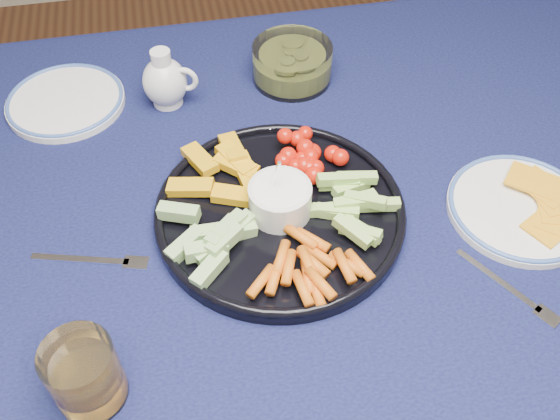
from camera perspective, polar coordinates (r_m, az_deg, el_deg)
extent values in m
cylinder|color=#502B1A|center=(1.66, 24.02, 4.68)|extent=(0.07, 0.07, 0.70)
cube|color=#502B1A|center=(0.87, 3.34, -2.59)|extent=(1.60, 1.00, 0.04)
cube|color=black|center=(0.86, 3.40, -1.63)|extent=(1.66, 1.06, 0.01)
cube|color=black|center=(1.34, -2.33, 11.75)|extent=(1.66, 0.01, 0.30)
cylinder|color=black|center=(0.86, 0.00, -0.41)|extent=(0.34, 0.34, 0.02)
torus|color=black|center=(0.85, 0.00, 0.09)|extent=(0.34, 0.34, 0.01)
cylinder|color=white|center=(0.83, 0.00, 0.94)|extent=(0.09, 0.09, 0.05)
cylinder|color=white|center=(0.82, 0.00, 1.83)|extent=(0.07, 0.07, 0.01)
cylinder|color=silver|center=(1.05, -10.20, 9.86)|extent=(0.05, 0.05, 0.01)
ellipsoid|color=silver|center=(1.03, -10.48, 11.43)|extent=(0.07, 0.07, 0.08)
cylinder|color=silver|center=(1.01, -10.82, 13.33)|extent=(0.03, 0.03, 0.03)
torus|color=silver|center=(1.02, -8.71, 11.73)|extent=(0.04, 0.02, 0.04)
torus|color=#3B5BA6|center=(1.02, -10.70, 12.67)|extent=(0.04, 0.04, 0.00)
cylinder|color=white|center=(1.07, 1.12, 13.29)|extent=(0.13, 0.13, 0.06)
cylinder|color=olive|center=(1.08, 1.11, 12.81)|extent=(0.11, 0.11, 0.03)
cylinder|color=white|center=(0.93, 21.09, 0.12)|extent=(0.20, 0.20, 0.01)
torus|color=#3B5BA6|center=(0.92, 21.20, 0.38)|extent=(0.20, 0.20, 0.01)
cylinder|color=white|center=(0.71, -17.43, -14.14)|extent=(0.08, 0.08, 0.09)
cylinder|color=gold|center=(0.73, -17.06, -14.87)|extent=(0.07, 0.07, 0.05)
cube|color=white|center=(0.86, -17.80, -4.35)|extent=(0.13, 0.04, 0.00)
cube|color=white|center=(0.83, -13.03, -4.75)|extent=(0.04, 0.03, 0.00)
cube|color=white|center=(0.84, 19.26, -6.09)|extent=(0.07, 0.11, 0.00)
cube|color=white|center=(0.83, 23.20, -8.93)|extent=(0.03, 0.04, 0.00)
cylinder|color=white|center=(1.09, -18.99, 9.31)|extent=(0.19, 0.19, 0.01)
torus|color=#3B5BA6|center=(1.09, -19.08, 9.58)|extent=(0.19, 0.19, 0.01)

